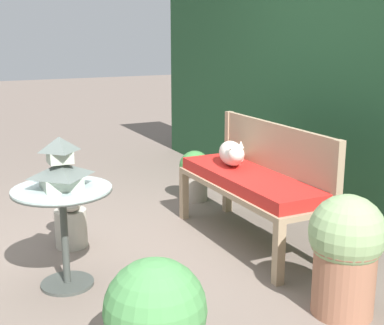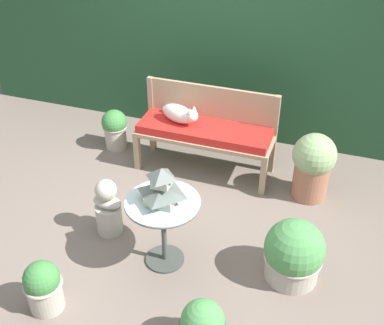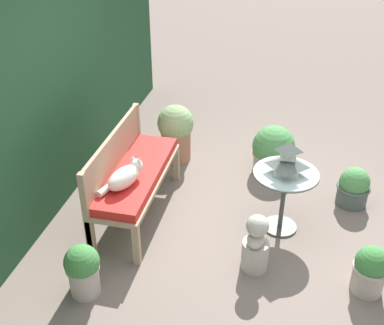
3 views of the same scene
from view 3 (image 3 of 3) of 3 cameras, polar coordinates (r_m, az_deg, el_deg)
ground at (r=4.72m, az=6.23°, el=-8.22°), size 30.00×30.00×0.00m
foliage_hedge_back at (r=4.84m, az=-20.79°, el=6.41°), size 6.40×0.74×2.22m
garden_bench at (r=4.69m, az=-6.53°, el=-1.69°), size 1.43×0.48×0.54m
bench_backrest at (r=4.66m, az=-9.24°, el=0.64°), size 1.43×0.06×0.89m
cat at (r=4.38m, az=-7.99°, el=-1.66°), size 0.47×0.34×0.23m
patio_table at (r=4.54m, az=10.92°, el=-2.65°), size 0.61×0.61×0.64m
pagoda_birdhouse at (r=4.39m, az=11.28°, el=0.32°), size 0.30×0.30×0.32m
garden_bust at (r=4.20m, az=7.57°, el=-9.63°), size 0.28×0.23×0.56m
potted_plant_hedge_corner at (r=5.64m, az=-1.95°, el=3.72°), size 0.42×0.42×0.70m
potted_plant_bench_right at (r=4.05m, az=-12.81°, el=-12.24°), size 0.29×0.29×0.48m
potted_plant_path_edge at (r=5.22m, az=18.59°, el=-2.81°), size 0.35×0.35×0.42m
potted_plant_patio_mid at (r=5.56m, az=9.60°, el=1.39°), size 0.49×0.49×0.55m
potted_plant_table_far at (r=4.24m, az=20.37°, el=-11.83°), size 0.29×0.29×0.44m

